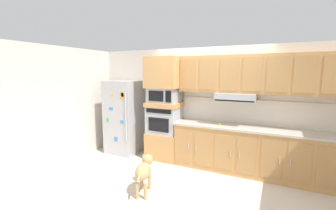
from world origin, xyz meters
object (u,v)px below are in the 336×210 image
object	(u,v)px
microwave	(164,95)
built_in_oven	(165,120)
dog	(144,170)
refrigerator	(124,117)
screwdriver	(220,124)

from	to	relation	value
microwave	built_in_oven	bearing A→B (deg)	179.23
microwave	dog	bearing A→B (deg)	-75.57
refrigerator	microwave	xyz separation A→B (m)	(1.08, 0.07, 0.58)
dog	refrigerator	bearing A→B (deg)	26.95
dog	built_in_oven	bearing A→B (deg)	-4.22
refrigerator	built_in_oven	world-z (taller)	refrigerator
microwave	dog	size ratio (longest dim) A/B	0.80
microwave	dog	distance (m)	1.89
built_in_oven	screwdriver	distance (m)	1.28
built_in_oven	microwave	world-z (taller)	microwave
dog	microwave	bearing A→B (deg)	-4.22
refrigerator	screwdriver	world-z (taller)	refrigerator
built_in_oven	microwave	xyz separation A→B (m)	(0.00, -0.00, 0.56)
built_in_oven	screwdriver	size ratio (longest dim) A/B	4.16
microwave	screwdriver	world-z (taller)	microwave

